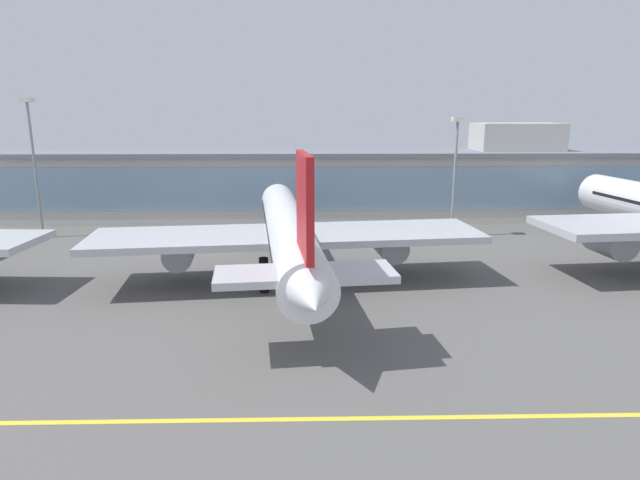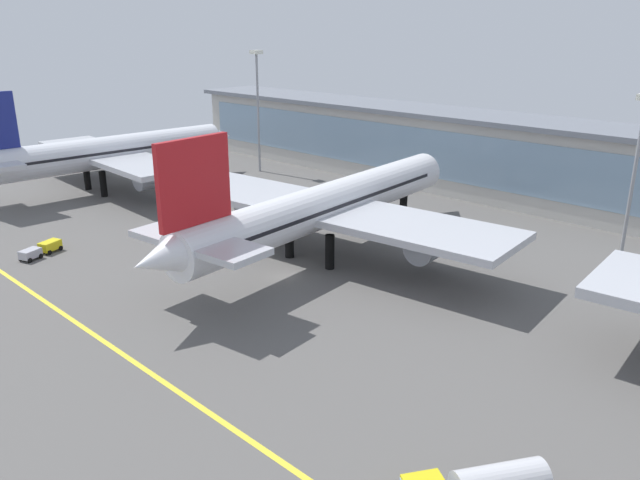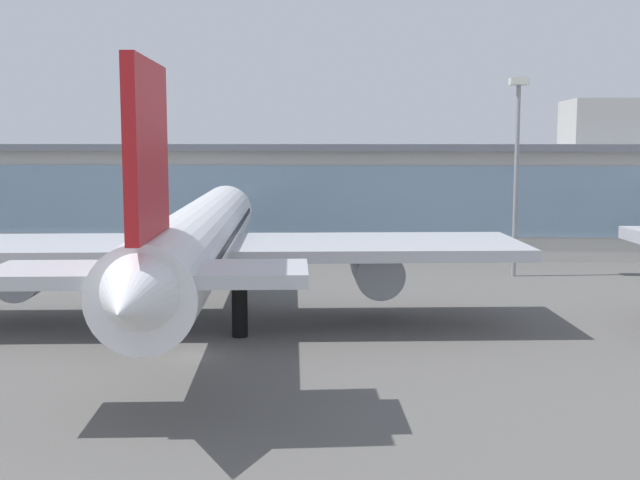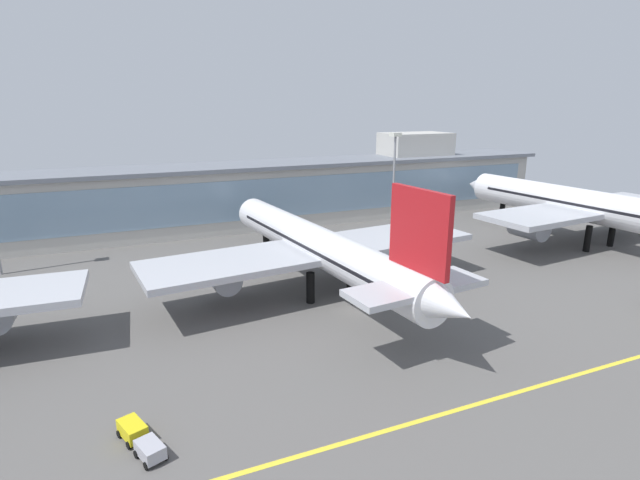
{
  "view_description": "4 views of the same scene",
  "coord_description": "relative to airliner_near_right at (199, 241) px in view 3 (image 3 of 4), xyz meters",
  "views": [
    {
      "loc": [
        1.03,
        -54.76,
        20.57
      ],
      "look_at": [
        2.47,
        6.95,
        5.71
      ],
      "focal_mm": 29.96,
      "sensor_mm": 36.0,
      "label": 1
    },
    {
      "loc": [
        49.32,
        -44.8,
        27.15
      ],
      "look_at": [
        1.92,
        3.94,
        3.86
      ],
      "focal_mm": 35.31,
      "sensor_mm": 36.0,
      "label": 2
    },
    {
      "loc": [
        11.74,
        -49.75,
        13.63
      ],
      "look_at": [
        7.67,
        5.85,
        6.82
      ],
      "focal_mm": 45.71,
      "sensor_mm": 36.0,
      "label": 3
    },
    {
      "loc": [
        -26.72,
        -51.0,
        25.33
      ],
      "look_at": [
        -0.36,
        10.31,
        6.72
      ],
      "focal_mm": 27.63,
      "sensor_mm": 36.0,
      "label": 4
    }
  ],
  "objects": [
    {
      "name": "ground_plane",
      "position": [
        1.36,
        -8.34,
        -6.33
      ],
      "size": [
        196.07,
        196.07,
        0.0
      ],
      "primitive_type": "plane",
      "color": "#5B5956"
    },
    {
      "name": "terminal_building",
      "position": [
        3.06,
        40.21,
        0.72
      ],
      "size": [
        143.05,
        14.0,
        18.45
      ],
      "color": "beige",
      "rests_on": "ground"
    },
    {
      "name": "apron_light_mast_centre",
      "position": [
        26.71,
        24.52,
        6.97
      ],
      "size": [
        1.8,
        1.8,
        19.77
      ],
      "color": "gray",
      "rests_on": "ground"
    },
    {
      "name": "airliner_near_right",
      "position": [
        0.0,
        0.0,
        0.0
      ],
      "size": [
        48.25,
        55.96,
        17.37
      ],
      "rotation": [
        0.0,
        0.0,
        1.68
      ],
      "color": "black",
      "rests_on": "ground"
    }
  ]
}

